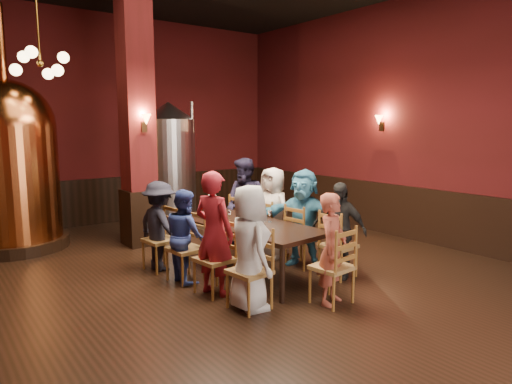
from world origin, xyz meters
TOP-DOWN VIEW (x-y plane):
  - room at (0.00, 0.00)m, footprint 10.00×10.02m
  - wainscot_right at (3.96, 0.00)m, footprint 0.08×9.90m
  - wainscot_back at (0.00, 4.96)m, footprint 7.90×0.08m
  - column at (-0.30, 2.80)m, footprint 0.58×0.58m
  - pendant_cluster at (-1.80, 2.90)m, footprint 0.90×0.90m
  - sconce_wall at (3.90, 0.80)m, footprint 0.20×0.20m
  - sconce_column at (-0.30, 2.50)m, footprint 0.20×0.20m
  - dining_table at (0.29, 0.30)m, footprint 1.24×2.49m
  - chair_0 at (-0.45, -0.78)m, footprint 0.51×0.51m
  - person_0 at (-0.45, -0.78)m, footprint 0.59×0.79m
  - chair_1 at (-0.52, -0.12)m, footprint 0.51×0.51m
  - person_1 at (-0.52, -0.12)m, footprint 0.54×0.67m
  - chair_2 at (-0.59, 0.54)m, footprint 0.51×0.51m
  - person_2 at (-0.59, 0.54)m, footprint 0.36×0.65m
  - chair_3 at (-0.66, 1.21)m, footprint 0.51×0.51m
  - person_3 at (-0.66, 1.21)m, footprint 0.65×0.94m
  - chair_4 at (1.24, -0.60)m, footprint 0.51×0.51m
  - person_4 at (1.24, -0.60)m, footprint 0.63×0.87m
  - chair_5 at (1.17, 0.06)m, footprint 0.51×0.51m
  - person_5 at (1.17, 0.06)m, footprint 0.93×1.46m
  - chair_6 at (1.10, 0.72)m, footprint 0.51×0.51m
  - person_6 at (1.10, 0.72)m, footprint 0.54×0.77m
  - chair_7 at (1.03, 1.38)m, footprint 0.51×0.51m
  - person_7 at (1.03, 1.38)m, footprint 0.54×0.84m
  - chair_8 at (0.45, -1.24)m, footprint 0.51×0.51m
  - person_8 at (0.45, -1.24)m, footprint 0.59×0.50m
  - copper_kettle at (-2.20, 3.83)m, footprint 1.75×1.75m
  - steel_vessel at (0.86, 3.94)m, footprint 1.18×1.18m
  - rose_vase at (0.28, 1.24)m, footprint 0.19×0.19m
  - wine_glass_0 at (0.07, -0.27)m, footprint 0.07×0.07m
  - wine_glass_1 at (0.11, -0.31)m, footprint 0.07×0.07m
  - wine_glass_2 at (0.18, 0.74)m, footprint 0.07×0.07m
  - wine_glass_3 at (0.58, 0.14)m, footprint 0.07×0.07m
  - wine_glass_4 at (0.12, 0.51)m, footprint 0.07×0.07m
  - wine_glass_5 at (0.33, -0.07)m, footprint 0.07×0.07m

SIDE VIEW (x-z plane):
  - chair_0 at x=-0.45m, z-range 0.00..0.92m
  - chair_1 at x=-0.52m, z-range 0.00..0.92m
  - chair_2 at x=-0.59m, z-range 0.00..0.92m
  - chair_3 at x=-0.66m, z-range 0.00..0.92m
  - chair_4 at x=1.24m, z-range 0.00..0.92m
  - chair_5 at x=1.17m, z-range 0.00..0.92m
  - chair_6 at x=1.10m, z-range 0.00..0.92m
  - chair_7 at x=1.03m, z-range 0.00..0.92m
  - chair_8 at x=0.45m, z-range 0.00..0.92m
  - wainscot_right at x=3.96m, z-range 0.00..1.00m
  - wainscot_back at x=0.00m, z-range 0.00..1.00m
  - person_2 at x=-0.59m, z-range 0.00..1.29m
  - person_3 at x=-0.66m, z-range 0.00..1.34m
  - person_8 at x=0.45m, z-range 0.00..1.36m
  - person_4 at x=1.24m, z-range 0.00..1.37m
  - dining_table at x=0.29m, z-range 0.31..1.06m
  - person_6 at x=1.10m, z-range 0.00..1.48m
  - person_0 at x=-0.45m, z-range 0.00..1.48m
  - person_5 at x=1.17m, z-range 0.00..1.50m
  - person_1 at x=-0.52m, z-range 0.00..1.59m
  - person_7 at x=1.03m, z-range 0.00..1.59m
  - wine_glass_0 at x=0.07m, z-range 0.75..0.92m
  - wine_glass_1 at x=0.11m, z-range 0.75..0.92m
  - wine_glass_2 at x=0.18m, z-range 0.75..0.92m
  - wine_glass_3 at x=0.58m, z-range 0.75..0.92m
  - wine_glass_4 at x=0.12m, z-range 0.75..0.92m
  - wine_glass_5 at x=0.33m, z-range 0.75..0.92m
  - rose_vase at x=0.28m, z-range 0.80..1.12m
  - steel_vessel at x=0.86m, z-range 0.00..2.63m
  - copper_kettle at x=-2.20m, z-range -0.56..3.57m
  - sconce_wall at x=3.90m, z-range 2.02..2.38m
  - sconce_column at x=-0.30m, z-range 2.02..2.38m
  - room at x=0.00m, z-range 0.00..4.50m
  - column at x=-0.30m, z-range 0.00..4.50m
  - pendant_cluster at x=-1.80m, z-range 2.25..3.95m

